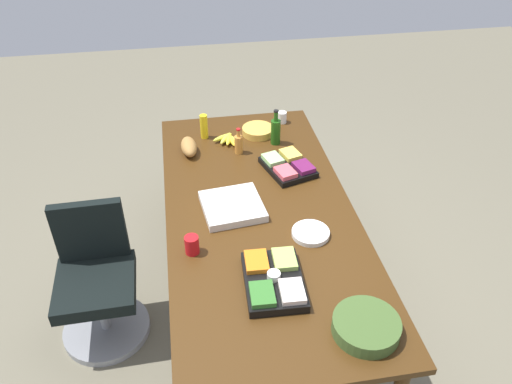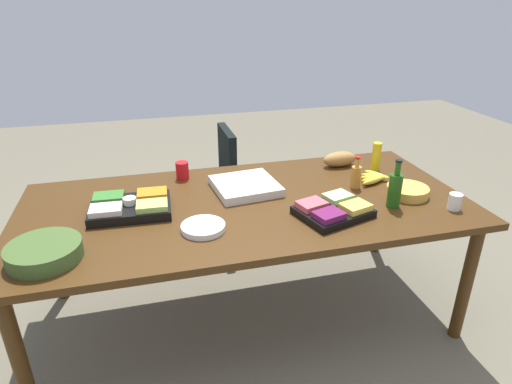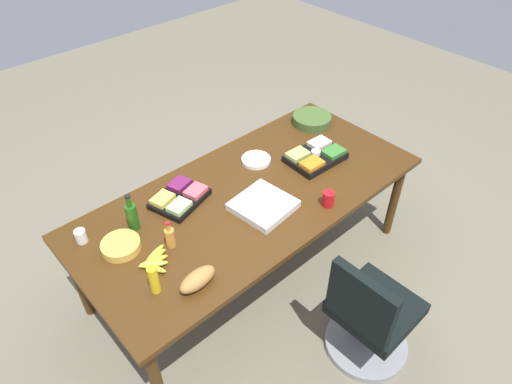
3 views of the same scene
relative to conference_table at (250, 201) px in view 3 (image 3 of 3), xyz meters
The scene contains 16 objects.
ground_plane 0.73m from the conference_table, ahead, with size 10.00×10.00×0.00m, color #6E6854.
conference_table is the anchor object (origin of this frame).
office_chair 1.11m from the conference_table, 85.76° to the right, with size 0.56×0.56×0.91m.
banana_bunch 0.85m from the conference_table, behind, with size 0.22×0.21×0.04m.
veggie_tray 0.64m from the conference_table, ahead, with size 0.43×0.32×0.09m.
chip_bowl 0.94m from the conference_table, behind, with size 0.24×0.24×0.05m, color gold.
red_solo_cup 0.55m from the conference_table, 54.54° to the right, with size 0.08×0.08×0.11m, color red.
pizza_box 0.19m from the conference_table, 100.98° to the right, with size 0.36×0.36×0.05m, color silver.
paper_cup 1.14m from the conference_table, 161.20° to the left, with size 0.07×0.07×0.09m, color white.
salad_bowl 1.05m from the conference_table, 18.56° to the left, with size 0.32×0.32×0.07m, color #405C29.
fruit_platter 0.49m from the conference_table, 146.80° to the left, with size 0.43×0.37×0.07m.
mustard_bottle 0.99m from the conference_table, 164.38° to the right, with size 0.06×0.06×0.19m, color yellow.
dressing_bottle 0.70m from the conference_table, behind, with size 0.07×0.07×0.20m.
bread_loaf 0.84m from the conference_table, 152.23° to the right, with size 0.24×0.11×0.10m, color #AA783D.
wine_bottle 0.83m from the conference_table, 161.93° to the left, with size 0.09×0.09×0.27m.
paper_plate_stack 0.38m from the conference_table, 41.68° to the left, with size 0.22×0.22×0.03m, color white.
Camera 3 is at (-1.58, -1.80, 2.87)m, focal length 32.00 mm.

